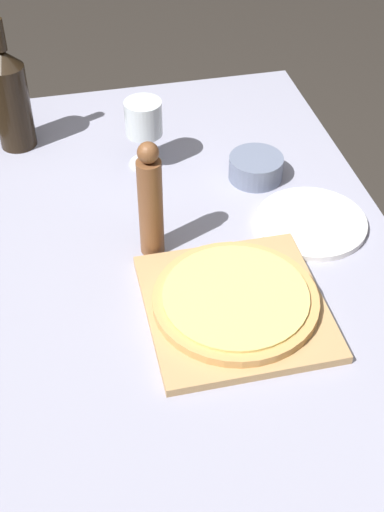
{
  "coord_description": "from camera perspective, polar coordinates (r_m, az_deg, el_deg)",
  "views": [
    {
      "loc": [
        -0.24,
        -1.02,
        1.73
      ],
      "look_at": [
        -0.02,
        -0.03,
        0.81
      ],
      "focal_mm": 50.0,
      "sensor_mm": 36.0,
      "label": 1
    }
  ],
  "objects": [
    {
      "name": "small_bowl",
      "position": [
        1.66,
        5.13,
        7.06
      ],
      "size": [
        0.13,
        0.13,
        0.06
      ],
      "color": "slate",
      "rests_on": "dining_table"
    },
    {
      "name": "wine_bottle",
      "position": [
        1.77,
        -14.31,
        12.17
      ],
      "size": [
        0.09,
        0.09,
        0.32
      ],
      "color": "black",
      "rests_on": "dining_table"
    },
    {
      "name": "cutting_board",
      "position": [
        1.35,
        3.47,
        -4.07
      ],
      "size": [
        0.33,
        0.34,
        0.02
      ],
      "color": "tan",
      "rests_on": "dining_table"
    },
    {
      "name": "dinner_plate",
      "position": [
        1.55,
        9.51,
        2.64
      ],
      "size": [
        0.24,
        0.24,
        0.01
      ],
      "color": "white",
      "rests_on": "dining_table"
    },
    {
      "name": "pizza",
      "position": [
        1.33,
        3.51,
        -3.46
      ],
      "size": [
        0.31,
        0.31,
        0.02
      ],
      "color": "tan",
      "rests_on": "cutting_board"
    },
    {
      "name": "pepper_mill",
      "position": [
        1.4,
        -3.35,
        4.35
      ],
      "size": [
        0.05,
        0.05,
        0.26
      ],
      "color": "brown",
      "rests_on": "dining_table"
    },
    {
      "name": "ground_plane",
      "position": [
        2.02,
        0.38,
        -16.57
      ],
      "size": [
        12.0,
        12.0,
        0.0
      ],
      "primitive_type": "plane",
      "color": "#2D2823"
    },
    {
      "name": "wine_glass",
      "position": [
        1.66,
        -3.89,
        10.77
      ],
      "size": [
        0.09,
        0.09,
        0.17
      ],
      "color": "silver",
      "rests_on": "dining_table"
    },
    {
      "name": "dining_table",
      "position": [
        1.5,
        0.5,
        -3.44
      ],
      "size": [
        0.86,
        1.51,
        0.75
      ],
      "color": "#9393A8",
      "rests_on": "ground_plane"
    }
  ]
}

